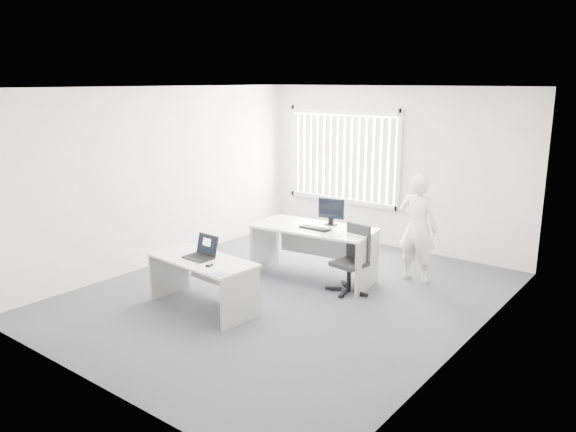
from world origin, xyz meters
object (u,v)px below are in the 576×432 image
Objects in this scene: person at (418,228)px; desk_far at (314,242)px; laptop at (198,248)px; monitor at (331,212)px; desk_near at (202,273)px; office_chair at (351,271)px.

desk_far is at bearing 33.03° from person.
monitor reaches higher than laptop.
desk_near is 1.61× the size of office_chair.
laptop is at bearing -113.80° from desk_far.
laptop is (-0.04, -0.02, 0.33)m from desk_near.
office_chair is 2.35× the size of monitor.
monitor is (-1.10, -0.62, 0.20)m from person.
desk_far is 1.15× the size of person.
person is at bearing 59.10° from laptop.
person is at bearing 18.63° from monitor.
person reaches higher than desk_far.
desk_near is at bearing 29.48° from laptop.
laptop is (-1.77, -2.67, 0.01)m from person.
laptop reaches higher than office_chair.
desk_near is 2.08m from office_chair.
office_chair is at bearing 58.79° from person.
person is at bearing 61.48° from desk_near.
office_chair is 2.18m from laptop.
office_chair is (0.70, -0.08, -0.28)m from desk_far.
desk_near is 0.95× the size of person.
desk_near is at bearing -118.28° from monitor.
monitor reaches higher than desk_far.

